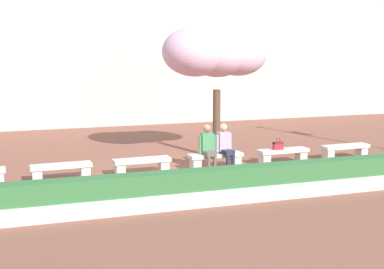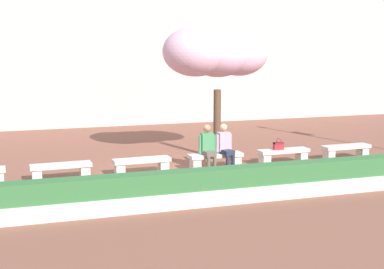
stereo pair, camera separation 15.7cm
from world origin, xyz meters
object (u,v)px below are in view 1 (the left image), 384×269
Objects in this scene: stone_bench_east_end at (283,154)px; handbag at (278,145)px; stone_bench_center at (142,164)px; person_seated_left at (208,146)px; cherry_tree_main at (215,53)px; stone_bench_near_east at (216,159)px; person_seated_right at (225,145)px; stone_bench_far_east at (345,150)px; stone_bench_near_west at (61,170)px.

handbag is (-0.19, -0.03, 0.28)m from stone_bench_east_end.
stone_bench_center is 1.00× the size of stone_bench_east_end.
cherry_tree_main reaches higher than person_seated_left.
stone_bench_center and stone_bench_east_end have the same top height.
person_seated_right is at bearing -11.42° from stone_bench_near_east.
person_seated_left is at bearing -179.32° from stone_bench_far_east.
handbag is (2.21, 0.03, -0.12)m from person_seated_left.
stone_bench_near_west is 2.14m from stone_bench_center.
stone_bench_center is 4.11m from handbag.
stone_bench_center is 1.00× the size of stone_bench_near_east.
stone_bench_near_east is at bearing 180.00° from stone_bench_east_end.
person_seated_left is at bearing -178.72° from stone_bench_east_end.
person_seated_right is at bearing -1.26° from stone_bench_center.
person_seated_left is at bearing -0.76° from stone_bench_near_west.
person_seated_left is at bearing -1.62° from stone_bench_center.
person_seated_right is 3.81× the size of handbag.
person_seated_left is 0.51m from person_seated_right.
person_seated_left is 3.06m from cherry_tree_main.
stone_bench_center is at bearing 0.00° from stone_bench_near_west.
stone_bench_near_west is 5.81m from cherry_tree_main.
stone_bench_east_end is at bearing 180.00° from stone_bench_far_east.
stone_bench_near_east is 1.22× the size of person_seated_left.
stone_bench_near_west is at bearing 179.34° from person_seated_right.
stone_bench_near_west is 4.06m from person_seated_left.
stone_bench_center is at bearing 180.00° from stone_bench_far_east.
stone_bench_near_west is at bearing 180.00° from stone_bench_near_east.
stone_bench_near_east is at bearing 179.25° from handbag.
stone_bench_center is 6.43m from stone_bench_far_east.
stone_bench_center is 2.14m from stone_bench_near_east.
handbag is 0.08× the size of cherry_tree_main.
stone_bench_near_east is 2.14m from stone_bench_east_end.
person_seated_right is (4.55, -0.05, 0.40)m from stone_bench_near_west.
person_seated_left reaches higher than stone_bench_far_east.
stone_bench_far_east is at bearing -21.20° from cherry_tree_main.
stone_bench_center and stone_bench_near_east have the same top height.
cherry_tree_main reaches higher than person_seated_right.
stone_bench_near_west is 1.00× the size of stone_bench_near_east.
stone_bench_near_west and stone_bench_center have the same top height.
stone_bench_near_west is 6.25m from handbag.
stone_bench_near_west is at bearing 179.24° from person_seated_left.
stone_bench_far_east is at bearing 0.00° from stone_bench_east_end.
stone_bench_east_end is 2.43m from person_seated_left.
handbag reaches higher than stone_bench_near_east.
stone_bench_far_east is at bearing 0.00° from stone_bench_center.
stone_bench_near_west is 1.22× the size of person_seated_right.
stone_bench_far_east is 0.39× the size of cherry_tree_main.
stone_bench_center is at bearing 178.38° from person_seated_left.
stone_bench_near_east is 4.65× the size of handbag.
stone_bench_east_end is at bearing 1.60° from person_seated_right.
stone_bench_far_east is 4.55m from person_seated_left.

